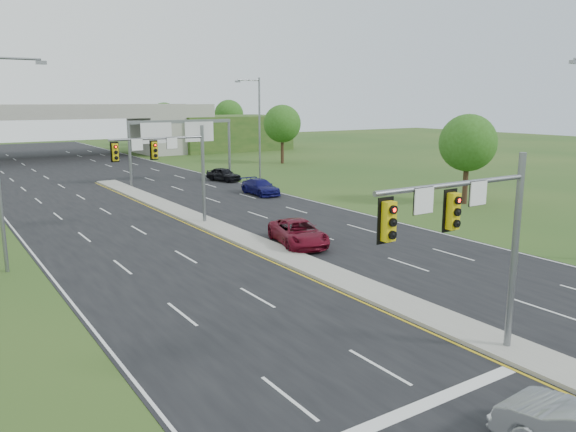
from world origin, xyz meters
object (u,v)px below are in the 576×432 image
at_px(car_far_b, 260,187).
at_px(car_far_c, 224,174).
at_px(sign_gantry, 180,134).
at_px(signal_mast_near, 475,228).
at_px(signal_mast_far, 173,160).
at_px(overpass, 48,135).
at_px(car_far_a, 298,233).

relative_size(car_far_b, car_far_c, 1.14).
bearing_deg(sign_gantry, signal_mast_near, -101.25).
bearing_deg(signal_mast_far, signal_mast_near, -90.00).
relative_size(signal_mast_near, overpass, 0.09).
distance_m(sign_gantry, car_far_b, 12.55).
bearing_deg(signal_mast_far, car_far_c, 54.62).
xyz_separation_m(sign_gantry, car_far_a, (-4.53, -28.69, -4.46)).
relative_size(signal_mast_near, signal_mast_far, 1.00).
distance_m(signal_mast_far, car_far_c, 23.25).
height_order(sign_gantry, car_far_b, sign_gantry).
relative_size(signal_mast_near, car_far_b, 1.42).
bearing_deg(sign_gantry, car_far_c, -16.99).
relative_size(sign_gantry, car_far_c, 2.67).
bearing_deg(car_far_a, car_far_c, 86.66).
relative_size(overpass, car_far_b, 16.19).
xyz_separation_m(signal_mast_near, car_far_b, (12.03, 33.69, -3.99)).
height_order(signal_mast_near, overpass, overpass).
relative_size(sign_gantry, car_far_a, 2.13).
xyz_separation_m(car_far_a, car_far_b, (7.61, 17.39, -0.04)).
xyz_separation_m(signal_mast_near, overpass, (2.26, 80.07, -1.17)).
bearing_deg(overpass, car_far_b, -78.11).
height_order(signal_mast_near, sign_gantry, signal_mast_near).
bearing_deg(overpass, sign_gantry, -79.21).
xyz_separation_m(sign_gantry, car_far_b, (3.08, -11.30, -4.50)).
height_order(sign_gantry, overpass, overpass).
distance_m(sign_gantry, car_far_c, 6.36).
bearing_deg(car_far_b, signal_mast_near, -108.66).
bearing_deg(car_far_c, sign_gantry, 147.88).
distance_m(signal_mast_far, car_far_b, 15.37).
xyz_separation_m(signal_mast_far, car_far_b, (12.03, 8.69, -3.99)).
bearing_deg(signal_mast_near, car_far_b, 70.36).
bearing_deg(car_far_a, signal_mast_near, -90.59).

